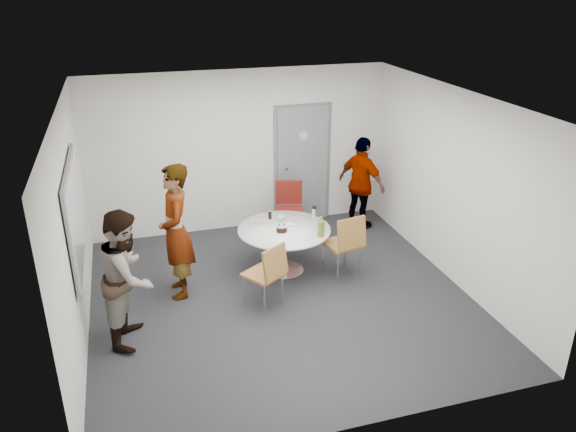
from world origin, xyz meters
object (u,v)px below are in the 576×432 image
object	(u,v)px
whiteboard	(75,215)
person_right	(361,184)
door	(302,165)
chair_far	(289,203)
chair_near_right	(346,240)
person_left	(128,277)
person_main	(176,232)
chair_near_left	(268,270)
table	(286,235)

from	to	relation	value
whiteboard	person_right	xyz separation A→B (m)	(4.41, 1.65, -0.64)
door	person_right	xyz separation A→B (m)	(0.85, -0.63, -0.22)
whiteboard	chair_far	distance (m)	3.65
door	chair_far	xyz separation A→B (m)	(-0.43, -0.62, -0.44)
chair_far	person_right	xyz separation A→B (m)	(1.28, -0.01, 0.21)
chair_near_right	whiteboard	bearing A→B (deg)	169.46
door	chair_near_right	distance (m)	2.25
door	chair_near_right	bearing A→B (deg)	-91.39
whiteboard	chair_near_right	xyz separation A→B (m)	(3.51, 0.07, -0.85)
person_left	door	bearing A→B (deg)	-33.13
whiteboard	person_main	bearing A→B (deg)	15.82
chair_near_left	chair_far	world-z (taller)	chair_far
chair_far	person_main	size ratio (longest dim) A/B	0.52
person_right	door	bearing A→B (deg)	25.68
whiteboard	person_main	world-z (taller)	whiteboard
whiteboard	chair_near_left	size ratio (longest dim) A/B	2.07
chair_near_left	chair_near_right	distance (m)	1.34
table	person_main	world-z (taller)	person_main
door	person_right	bearing A→B (deg)	-36.73
whiteboard	table	distance (m)	2.91
chair_near_right	person_right	distance (m)	1.83
chair_far	person_right	distance (m)	1.29
whiteboard	table	xyz separation A→B (m)	(2.74, 0.49, -0.85)
whiteboard	chair_near_right	bearing A→B (deg)	1.15
whiteboard	chair_near_right	distance (m)	3.61
whiteboard	person_main	distance (m)	1.32
whiteboard	chair_far	world-z (taller)	whiteboard
whiteboard	chair_near_right	world-z (taller)	whiteboard
chair_near_left	table	bearing A→B (deg)	26.93
door	chair_near_left	xyz separation A→B (m)	(-1.32, -2.66, -0.47)
whiteboard	person_main	xyz separation A→B (m)	(1.17, 0.33, -0.52)
chair_far	person_left	distance (m)	3.43
person_main	whiteboard	bearing A→B (deg)	-72.73
person_left	chair_near_right	bearing A→B (deg)	-64.40
person_main	table	bearing A→B (deg)	97.34
chair_near_right	table	bearing A→B (deg)	139.48
chair_near_right	person_main	xyz separation A→B (m)	(-2.33, 0.26, 0.33)
whiteboard	person_left	distance (m)	0.97
table	person_left	bearing A→B (deg)	-155.12
chair_near_left	chair_near_right	world-z (taller)	chair_near_right
person_main	person_left	xyz separation A→B (m)	(-0.66, -0.87, -0.10)
chair_near_right	person_right	world-z (taller)	person_right
door	table	distance (m)	2.01
whiteboard	chair_near_left	bearing A→B (deg)	-9.67
door	table	world-z (taller)	door
person_main	person_left	world-z (taller)	person_main
chair_near_left	whiteboard	bearing A→B (deg)	136.63
table	chair_near_left	bearing A→B (deg)	-119.37
chair_near_left	person_main	distance (m)	1.34
chair_near_left	person_right	bearing A→B (deg)	9.44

